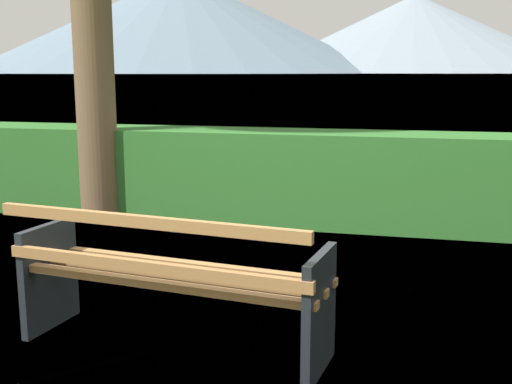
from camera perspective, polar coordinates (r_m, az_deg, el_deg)
ground_plane at (r=3.95m, az=-7.21°, el=-13.55°), size 1400.00×1400.00×0.00m
water_surface at (r=310.69m, az=13.73°, el=10.20°), size 620.00×620.00×0.00m
park_bench at (r=3.74m, az=-7.82°, el=-7.87°), size 1.92×0.80×0.87m
hedge_row at (r=6.90m, az=2.58°, el=1.40°), size 11.62×0.80×0.99m
distant_hills at (r=558.90m, az=16.52°, el=14.42°), size 804.28×398.56×87.06m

